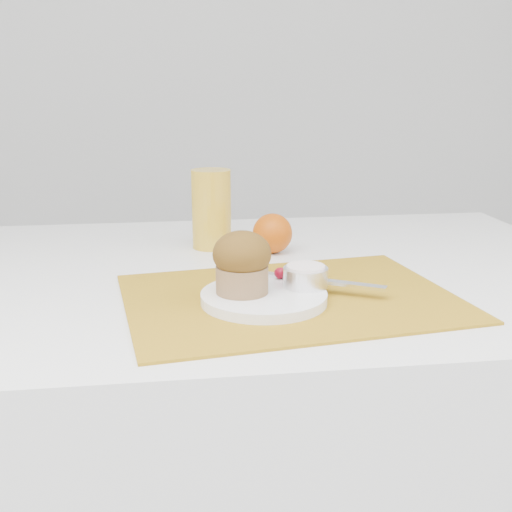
{
  "coord_description": "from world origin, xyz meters",
  "views": [
    {
      "loc": [
        -0.15,
        -0.97,
        1.06
      ],
      "look_at": [
        -0.02,
        -0.05,
        0.8
      ],
      "focal_mm": 45.0,
      "sensor_mm": 36.0,
      "label": 1
    }
  ],
  "objects": [
    {
      "name": "juice_glass",
      "position": [
        -0.06,
        0.21,
        0.82
      ],
      "size": [
        0.09,
        0.09,
        0.15
      ],
      "primitive_type": "cylinder",
      "rotation": [
        0.0,
        0.0,
        -0.28
      ],
      "color": "gold",
      "rests_on": "table"
    },
    {
      "name": "plate",
      "position": [
        -0.02,
        -0.13,
        0.76
      ],
      "size": [
        0.23,
        0.23,
        0.01
      ],
      "primitive_type": "cylinder",
      "rotation": [
        0.0,
        0.0,
        -0.37
      ],
      "color": "white",
      "rests_on": "placemat"
    },
    {
      "name": "butter_knife",
      "position": [
        0.08,
        -0.1,
        0.77
      ],
      "size": [
        0.17,
        0.11,
        0.0
      ],
      "primitive_type": "cube",
      "rotation": [
        0.0,
        0.0,
        -0.54
      ],
      "color": "silver",
      "rests_on": "plate"
    },
    {
      "name": "table",
      "position": [
        0.0,
        0.05,
        0.38
      ],
      "size": [
        1.2,
        0.8,
        0.75
      ],
      "primitive_type": "cube",
      "color": "white",
      "rests_on": "ground"
    },
    {
      "name": "placemat",
      "position": [
        0.03,
        -0.11,
        0.75
      ],
      "size": [
        0.51,
        0.4,
        0.0
      ],
      "primitive_type": "cube",
      "rotation": [
        0.0,
        0.0,
        0.13
      ],
      "color": "#A87917",
      "rests_on": "table"
    },
    {
      "name": "cream",
      "position": [
        0.05,
        -0.11,
        0.8
      ],
      "size": [
        0.06,
        0.06,
        0.01
      ],
      "primitive_type": "cylinder",
      "rotation": [
        0.0,
        0.0,
        -0.11
      ],
      "color": "white",
      "rests_on": "ramekin"
    },
    {
      "name": "orange",
      "position": [
        0.04,
        0.15,
        0.79
      ],
      "size": [
        0.07,
        0.07,
        0.07
      ],
      "primitive_type": "sphere",
      "color": "#C24F06",
      "rests_on": "table"
    },
    {
      "name": "raspberry_far",
      "position": [
        0.03,
        -0.09,
        0.78
      ],
      "size": [
        0.02,
        0.02,
        0.02
      ],
      "primitive_type": "ellipsoid",
      "color": "#62020E",
      "rests_on": "plate"
    },
    {
      "name": "muffin",
      "position": [
        -0.05,
        -0.12,
        0.81
      ],
      "size": [
        0.1,
        0.1,
        0.09
      ],
      "color": "#946E47",
      "rests_on": "plate"
    },
    {
      "name": "ramekin",
      "position": [
        0.05,
        -0.11,
        0.78
      ],
      "size": [
        0.08,
        0.08,
        0.03
      ],
      "primitive_type": "cylinder",
      "rotation": [
        0.0,
        0.0,
        0.21
      ],
      "color": "white",
      "rests_on": "plate"
    },
    {
      "name": "raspberry_near",
      "position": [
        0.02,
        -0.07,
        0.78
      ],
      "size": [
        0.02,
        0.02,
        0.02
      ],
      "primitive_type": "ellipsoid",
      "color": "#5A020F",
      "rests_on": "plate"
    }
  ]
}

